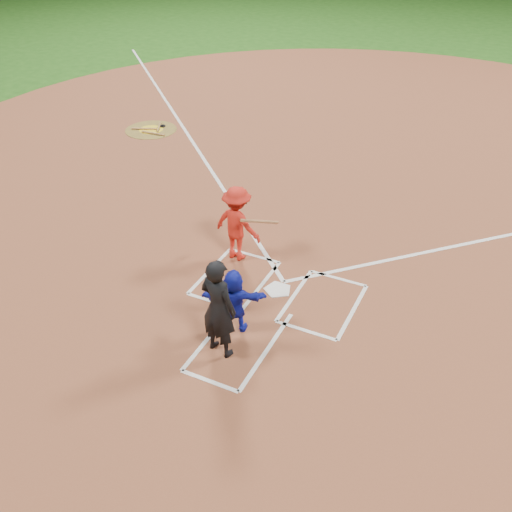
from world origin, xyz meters
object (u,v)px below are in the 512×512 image
at_px(on_deck_circle, 151,130).
at_px(batter_at_plate, 237,224).
at_px(home_plate, 278,290).
at_px(catcher, 234,301).
at_px(umpire, 218,308).

height_order(on_deck_circle, batter_at_plate, batter_at_plate).
relative_size(home_plate, on_deck_circle, 0.35).
bearing_deg(catcher, on_deck_circle, -70.93).
relative_size(umpire, batter_at_plate, 1.13).
xyz_separation_m(home_plate, on_deck_circle, (-7.36, 6.17, -0.00)).
height_order(home_plate, on_deck_circle, home_plate).
bearing_deg(catcher, home_plate, -123.75).
xyz_separation_m(umpire, batter_at_plate, (-1.09, 2.79, -0.11)).
height_order(on_deck_circle, catcher, catcher).
xyz_separation_m(home_plate, umpire, (-0.20, -2.06, 0.96)).
xyz_separation_m(on_deck_circle, batter_at_plate, (6.07, -5.44, 0.85)).
distance_m(home_plate, on_deck_circle, 9.60).
xyz_separation_m(home_plate, catcher, (-0.24, -1.43, 0.64)).
bearing_deg(umpire, on_deck_circle, -38.43).
distance_m(home_plate, batter_at_plate, 1.70).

